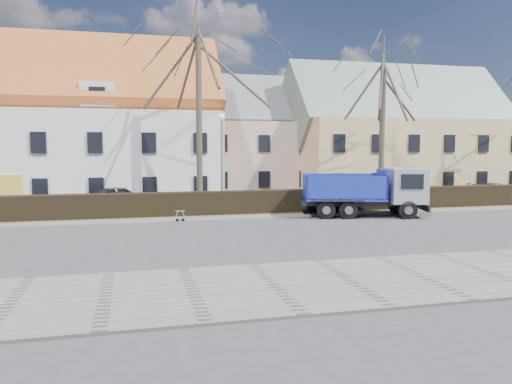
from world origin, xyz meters
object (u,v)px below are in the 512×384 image
object	(u,v)px
parked_car_a	(119,197)
parked_car_b	(496,190)
dump_truck	(360,192)
streetlight	(222,163)
cart_frame	(176,216)

from	to	relation	value
parked_car_a	parked_car_b	size ratio (longest dim) A/B	1.05
dump_truck	parked_car_a	distance (m)	14.97
parked_car_b	streetlight	bearing A→B (deg)	105.30
cart_frame	dump_truck	bearing A→B (deg)	-2.85
streetlight	parked_car_a	xyz separation A→B (m)	(-5.86, 4.21, -2.21)
streetlight	parked_car_b	xyz separation A→B (m)	(21.58, 3.59, -2.34)
cart_frame	parked_car_b	bearing A→B (deg)	14.36
dump_truck	cart_frame	world-z (taller)	dump_truck
parked_car_a	parked_car_b	bearing A→B (deg)	-114.43
dump_truck	parked_car_b	distance (m)	15.95
cart_frame	parked_car_b	world-z (taller)	parked_car_b
parked_car_b	parked_car_a	bearing A→B (deg)	94.56
streetlight	parked_car_a	distance (m)	7.54
dump_truck	parked_car_b	bearing A→B (deg)	39.89
cart_frame	parked_car_a	bearing A→B (deg)	113.44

